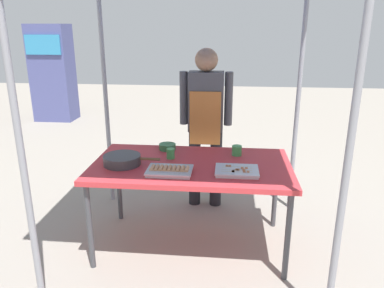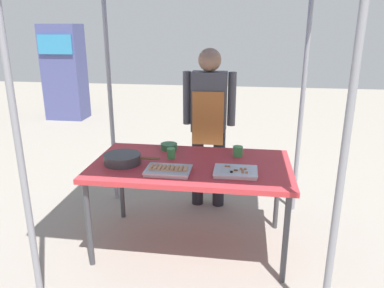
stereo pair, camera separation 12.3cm
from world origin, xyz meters
TOP-DOWN VIEW (x-y plane):
  - ground_plane at (0.00, 0.00)m, footprint 18.00×18.00m
  - stall_table at (0.00, 0.00)m, footprint 1.60×0.90m
  - tray_grilled_sausages at (-0.14, -0.22)m, footprint 0.34×0.24m
  - tray_meat_skewers at (0.36, -0.17)m, footprint 0.33×0.24m
  - cooking_wok at (-0.55, -0.07)m, footprint 0.46×0.30m
  - condiment_bowl at (-0.25, 0.33)m, footprint 0.15×0.15m
  - drink_cup_near_edge at (-0.19, 0.11)m, footprint 0.07×0.07m
  - drink_cup_by_wok at (0.37, 0.24)m, footprint 0.08×0.08m
  - vendor_woman at (0.06, 0.78)m, footprint 0.52×0.23m
  - neighbor_stall_left at (-3.18, 4.26)m, footprint 0.75×0.55m

SIDE VIEW (x-z plane):
  - ground_plane at x=0.00m, z-range 0.00..0.00m
  - stall_table at x=0.00m, z-range 0.32..1.07m
  - tray_meat_skewers at x=0.36m, z-range 0.75..0.79m
  - tray_grilled_sausages at x=-0.14m, z-range 0.75..0.80m
  - condiment_bowl at x=-0.25m, z-range 0.75..0.80m
  - cooking_wok at x=-0.55m, z-range 0.75..0.83m
  - drink_cup_by_wok at x=0.37m, z-range 0.75..0.83m
  - drink_cup_near_edge at x=-0.19m, z-range 0.75..0.84m
  - neighbor_stall_left at x=-3.18m, z-range 0.01..1.86m
  - vendor_woman at x=0.06m, z-range 0.15..1.77m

